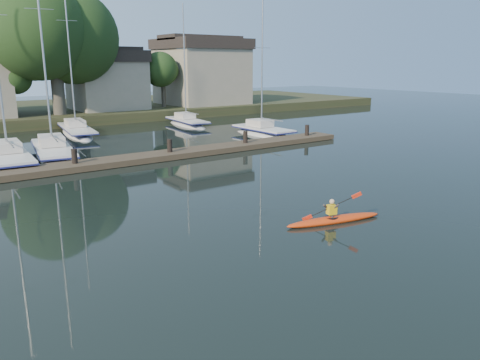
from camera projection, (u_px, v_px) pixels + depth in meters
ground at (274, 227)px, 17.23m from camera, size 160.00×160.00×0.00m
kayak at (334, 218)px, 17.75m from camera, size 4.08×1.49×1.30m
dock at (125, 160)px, 28.19m from camera, size 34.00×2.00×1.80m
sailboat_1 at (10, 166)px, 28.33m from camera, size 2.80×9.17×14.80m
sailboat_2 at (54, 159)px, 30.52m from camera, size 3.63×9.68×15.65m
sailboat_4 at (263, 137)px, 39.43m from camera, size 2.24×7.32×12.42m
sailboat_6 at (77, 136)px, 39.86m from camera, size 3.40×10.14×15.83m
sailboat_7 at (187, 127)px, 45.62m from camera, size 2.80×7.93×12.52m
shore at (40, 89)px, 49.06m from camera, size 90.00×25.25×12.75m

